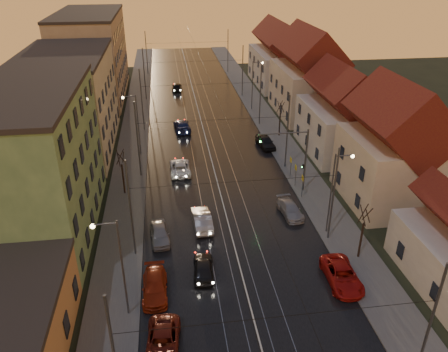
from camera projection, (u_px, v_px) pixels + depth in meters
name	position (u px, v px, depth m)	size (l,w,h in m)	color
ground	(254.00, 322.00, 30.67)	(160.00, 160.00, 0.00)	black
road	(202.00, 125.00, 65.94)	(16.00, 120.00, 0.04)	black
sidewalk_left	(135.00, 128.00, 64.70)	(4.00, 120.00, 0.15)	#4C4C4C
sidewalk_right	(267.00, 121.00, 67.13)	(4.00, 120.00, 0.15)	#4C4C4C
tram_rail_0	(188.00, 125.00, 65.66)	(0.06, 120.00, 0.03)	gray
tram_rail_1	(197.00, 125.00, 65.83)	(0.06, 120.00, 0.03)	gray
tram_rail_2	(207.00, 124.00, 66.02)	(0.06, 120.00, 0.03)	gray
tram_rail_3	(217.00, 124.00, 66.19)	(0.06, 120.00, 0.03)	gray
apartment_left_1	(28.00, 168.00, 37.93)	(10.00, 18.00, 13.00)	#567D50
apartment_left_2	(69.00, 104.00, 55.80)	(10.00, 20.00, 12.00)	#B1A789
apartment_left_3	(92.00, 56.00, 76.52)	(10.00, 24.00, 14.00)	#967C60
house_right_1	(394.00, 152.00, 43.48)	(8.67, 10.20, 10.80)	beige
house_right_2	(343.00, 117.00, 55.32)	(9.18, 12.24, 9.20)	beige
house_right_3	(308.00, 78.00, 68.02)	(9.18, 14.28, 11.50)	beige
house_right_4	(279.00, 58.00, 84.24)	(9.18, 16.32, 10.00)	beige
catenary_pole_r_0	(429.00, 327.00, 24.37)	(0.16, 0.16, 9.00)	#595B60
catenary_pole_l_1	(131.00, 210.00, 35.52)	(0.16, 0.16, 9.00)	#595B60
catenary_pole_r_1	(333.00, 196.00, 37.60)	(0.16, 0.16, 9.00)	#595B60
catenary_pole_l_2	(138.00, 140.00, 48.75)	(0.16, 0.16, 9.00)	#595B60
catenary_pole_r_2	(287.00, 133.00, 50.83)	(0.16, 0.16, 9.00)	#595B60
catenary_pole_l_3	(142.00, 100.00, 61.98)	(0.16, 0.16, 9.00)	#595B60
catenary_pole_r_3	(260.00, 96.00, 64.07)	(0.16, 0.16, 9.00)	#595B60
catenary_pole_l_4	(144.00, 75.00, 75.21)	(0.16, 0.16, 9.00)	#595B60
catenary_pole_r_4	(243.00, 71.00, 77.30)	(0.16, 0.16, 9.00)	#595B60
catenary_pole_l_5	(147.00, 53.00, 91.08)	(0.16, 0.16, 9.00)	#595B60
catenary_pole_r_5	(228.00, 51.00, 93.17)	(0.16, 0.16, 9.00)	#595B60
street_lamp_0	(117.00, 260.00, 29.10)	(1.75, 0.32, 8.00)	#595B60
street_lamp_1	(335.00, 186.00, 38.37)	(1.75, 0.32, 8.00)	#595B60
street_lamp_2	(135.00, 119.00, 53.80)	(1.75, 0.32, 8.00)	#595B60
street_lamp_3	(254.00, 81.00, 70.13)	(1.75, 0.32, 8.00)	#595B60
traffic_light_mast	(297.00, 153.00, 45.42)	(5.30, 0.32, 7.20)	#595B60
bare_tree_0	(123.00, 173.00, 45.94)	(1.09, 1.09, 5.11)	black
bare_tree_1	(362.00, 233.00, 36.07)	(1.09, 1.09, 5.11)	black
bare_tree_2	(280.00, 120.00, 60.79)	(1.09, 1.09, 5.11)	black
driving_car_0	(203.00, 267.00, 35.00)	(1.60, 3.98, 1.36)	black
driving_car_1	(202.00, 219.00, 41.13)	(1.64, 4.69, 1.55)	gray
driving_car_2	(180.00, 167.00, 51.35)	(2.29, 4.97, 1.38)	silver
driving_car_3	(182.00, 126.00, 63.53)	(2.12, 5.22, 1.52)	navy
driving_car_4	(177.00, 87.00, 82.07)	(1.73, 4.31, 1.47)	black
parked_left_1	(163.00, 342.00, 28.28)	(2.16, 4.68, 1.30)	maroon
parked_left_2	(155.00, 287.00, 33.00)	(1.87, 4.59, 1.33)	#9B270F
parked_left_3	(160.00, 233.00, 39.18)	(1.66, 4.11, 1.40)	#949499
parked_right_0	(342.00, 275.00, 34.10)	(2.32, 5.04, 1.40)	#AB1311
parked_right_1	(290.00, 209.00, 43.06)	(1.72, 4.24, 1.23)	#A3A3A8
parked_right_2	(265.00, 142.00, 58.09)	(1.79, 4.45, 1.52)	black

